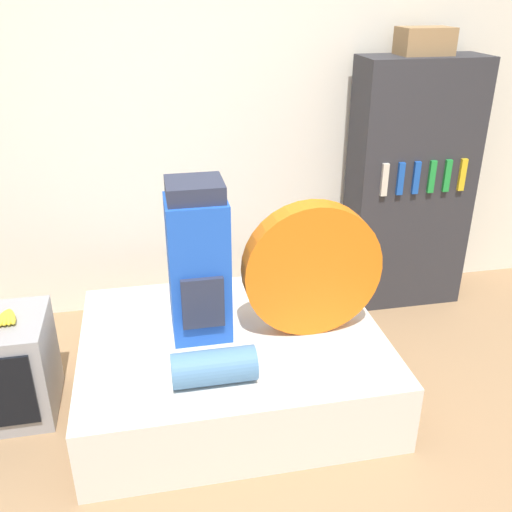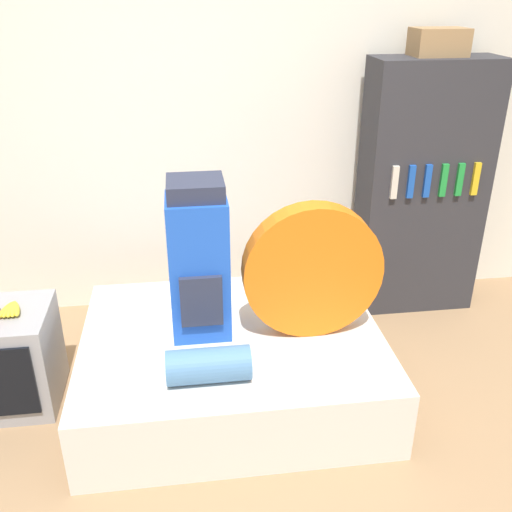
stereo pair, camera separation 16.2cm
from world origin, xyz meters
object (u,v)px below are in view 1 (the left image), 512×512
tent_bag (312,269)px  cardboard_box (425,41)px  sleeping_roll (214,367)px  backpack (198,263)px  bookshelf (410,187)px

tent_bag → cardboard_box: cardboard_box is taller
tent_bag → sleeping_roll: bearing=-147.9°
tent_bag → backpack: bearing=171.2°
sleeping_roll → cardboard_box: (1.49, 1.25, 1.29)m
backpack → cardboard_box: cardboard_box is taller
backpack → cardboard_box: 1.96m
tent_bag → bookshelf: bearing=43.0°
tent_bag → cardboard_box: 1.64m
cardboard_box → sleeping_roll: bearing=-140.1°
backpack → sleeping_roll: 0.55m
tent_bag → bookshelf: 1.28m
tent_bag → sleeping_roll: size_ratio=1.84×
tent_bag → cardboard_box: (0.93, 0.90, 1.02)m
tent_bag → sleeping_roll: tent_bag is taller
backpack → tent_bag: size_ratio=1.16×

